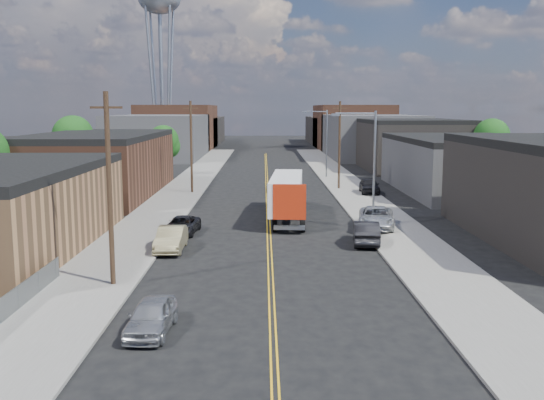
{
  "coord_description": "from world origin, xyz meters",
  "views": [
    {
      "loc": [
        -0.36,
        -20.54,
        9.12
      ],
      "look_at": [
        0.23,
        23.45,
        2.5
      ],
      "focal_mm": 40.0,
      "sensor_mm": 36.0,
      "label": 1
    }
  ],
  "objects_px": {
    "car_left_a": "(151,316)",
    "car_ahead_truck": "(281,185)",
    "semi_truck": "(286,193)",
    "car_right_oncoming": "(366,232)",
    "car_right_lot_c": "(369,185)",
    "car_left_b": "(171,239)",
    "car_left_c": "(182,225)",
    "water_tower": "(159,4)",
    "car_right_lot_a": "(376,217)"
  },
  "relations": [
    {
      "from": "car_right_oncoming",
      "to": "car_right_lot_a",
      "type": "bearing_deg",
      "value": -101.1
    },
    {
      "from": "car_left_b",
      "to": "car_right_lot_a",
      "type": "bearing_deg",
      "value": 25.0
    },
    {
      "from": "car_left_a",
      "to": "car_ahead_truck",
      "type": "bearing_deg",
      "value": 84.53
    },
    {
      "from": "semi_truck",
      "to": "car_ahead_truck",
      "type": "relative_size",
      "value": 2.89
    },
    {
      "from": "car_left_a",
      "to": "car_right_lot_c",
      "type": "relative_size",
      "value": 0.86
    },
    {
      "from": "car_left_b",
      "to": "car_left_c",
      "type": "relative_size",
      "value": 1.02
    },
    {
      "from": "semi_truck",
      "to": "car_right_oncoming",
      "type": "distance_m",
      "value": 11.5
    },
    {
      "from": "car_left_c",
      "to": "car_ahead_truck",
      "type": "xyz_separation_m",
      "value": [
        7.9,
        23.17,
        0.04
      ]
    },
    {
      "from": "semi_truck",
      "to": "car_right_lot_c",
      "type": "distance_m",
      "value": 16.91
    },
    {
      "from": "water_tower",
      "to": "car_left_c",
      "type": "bearing_deg",
      "value": -79.8
    },
    {
      "from": "semi_truck",
      "to": "car_left_b",
      "type": "bearing_deg",
      "value": -119.05
    },
    {
      "from": "car_left_b",
      "to": "car_right_lot_a",
      "type": "height_order",
      "value": "car_right_lot_a"
    },
    {
      "from": "car_left_a",
      "to": "car_right_lot_c",
      "type": "xyz_separation_m",
      "value": [
        16.0,
        40.61,
        0.27
      ]
    },
    {
      "from": "car_left_c",
      "to": "car_right_oncoming",
      "type": "distance_m",
      "value": 13.46
    },
    {
      "from": "car_right_oncoming",
      "to": "car_ahead_truck",
      "type": "relative_size",
      "value": 0.97
    },
    {
      "from": "water_tower",
      "to": "semi_truck",
      "type": "distance_m",
      "value": 88.08
    },
    {
      "from": "car_left_b",
      "to": "car_left_c",
      "type": "distance_m",
      "value": 5.31
    },
    {
      "from": "car_left_a",
      "to": "car_ahead_truck",
      "type": "relative_size",
      "value": 0.83
    },
    {
      "from": "car_left_b",
      "to": "car_left_a",
      "type": "bearing_deg",
      "value": -84.49
    },
    {
      "from": "water_tower",
      "to": "car_left_b",
      "type": "bearing_deg",
      "value": -80.38
    },
    {
      "from": "car_left_c",
      "to": "car_right_oncoming",
      "type": "xyz_separation_m",
      "value": [
        13.0,
        -3.48,
        0.15
      ]
    },
    {
      "from": "semi_truck",
      "to": "car_left_b",
      "type": "relative_size",
      "value": 3.03
    },
    {
      "from": "car_left_b",
      "to": "car_ahead_truck",
      "type": "height_order",
      "value": "car_left_b"
    },
    {
      "from": "car_right_oncoming",
      "to": "water_tower",
      "type": "bearing_deg",
      "value": -65.65
    },
    {
      "from": "semi_truck",
      "to": "car_left_b",
      "type": "distance_m",
      "value": 14.47
    },
    {
      "from": "car_left_c",
      "to": "car_ahead_truck",
      "type": "height_order",
      "value": "car_ahead_truck"
    },
    {
      "from": "water_tower",
      "to": "car_ahead_truck",
      "type": "bearing_deg",
      "value": -69.7
    },
    {
      "from": "car_ahead_truck",
      "to": "water_tower",
      "type": "bearing_deg",
      "value": 111.48
    },
    {
      "from": "car_right_lot_a",
      "to": "car_ahead_truck",
      "type": "distance_m",
      "value": 22.69
    },
    {
      "from": "water_tower",
      "to": "car_right_lot_c",
      "type": "xyz_separation_m",
      "value": [
        33.0,
        -66.02,
        -29.68
      ]
    },
    {
      "from": "water_tower",
      "to": "semi_truck",
      "type": "bearing_deg",
      "value": -73.62
    },
    {
      "from": "car_right_lot_a",
      "to": "car_left_b",
      "type": "bearing_deg",
      "value": -145.26
    },
    {
      "from": "car_right_lot_a",
      "to": "car_ahead_truck",
      "type": "relative_size",
      "value": 1.15
    },
    {
      "from": "car_right_lot_c",
      "to": "car_ahead_truck",
      "type": "relative_size",
      "value": 0.97
    },
    {
      "from": "car_left_c",
      "to": "car_left_a",
      "type": "bearing_deg",
      "value": -81.37
    },
    {
      "from": "water_tower",
      "to": "car_left_b",
      "type": "xyz_separation_m",
      "value": [
        15.6,
        -92.0,
        -29.87
      ]
    },
    {
      "from": "car_left_b",
      "to": "car_right_oncoming",
      "type": "distance_m",
      "value": 13.13
    },
    {
      "from": "car_left_a",
      "to": "car_right_oncoming",
      "type": "height_order",
      "value": "car_right_oncoming"
    },
    {
      "from": "car_left_b",
      "to": "car_right_lot_a",
      "type": "xyz_separation_m",
      "value": [
        14.6,
        6.8,
        0.16
      ]
    },
    {
      "from": "semi_truck",
      "to": "car_left_a",
      "type": "height_order",
      "value": "semi_truck"
    },
    {
      "from": "water_tower",
      "to": "car_right_lot_c",
      "type": "relative_size",
      "value": 7.67
    },
    {
      "from": "car_left_a",
      "to": "car_ahead_truck",
      "type": "xyz_separation_m",
      "value": [
        6.5,
        43.1,
        -0.01
      ]
    },
    {
      "from": "semi_truck",
      "to": "car_left_a",
      "type": "xyz_separation_m",
      "value": [
        -6.5,
        -26.67,
        -1.41
      ]
    },
    {
      "from": "semi_truck",
      "to": "car_left_a",
      "type": "bearing_deg",
      "value": -99.5
    },
    {
      "from": "car_left_a",
      "to": "car_right_lot_c",
      "type": "bearing_deg",
      "value": 71.6
    },
    {
      "from": "semi_truck",
      "to": "car_right_oncoming",
      "type": "relative_size",
      "value": 2.98
    },
    {
      "from": "water_tower",
      "to": "car_left_c",
      "type": "xyz_separation_m",
      "value": [
        15.6,
        -86.69,
        -30.0
      ]
    },
    {
      "from": "semi_truck",
      "to": "car_right_lot_c",
      "type": "xyz_separation_m",
      "value": [
        9.5,
        13.94,
        -1.15
      ]
    },
    {
      "from": "semi_truck",
      "to": "water_tower",
      "type": "bearing_deg",
      "value": 110.58
    },
    {
      "from": "water_tower",
      "to": "semi_truck",
      "type": "xyz_separation_m",
      "value": [
        23.5,
        -79.95,
        -28.53
      ]
    }
  ]
}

